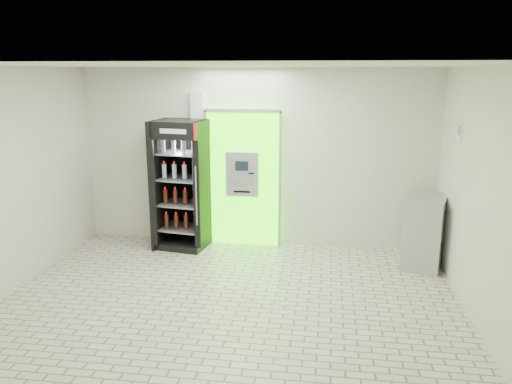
# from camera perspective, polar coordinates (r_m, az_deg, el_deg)

# --- Properties ---
(ground) EXTENTS (6.00, 6.00, 0.00)m
(ground) POSITION_cam_1_polar(r_m,az_deg,el_deg) (6.58, -3.31, -12.85)
(ground) COLOR #BEB19E
(ground) RESTS_ON ground
(room_shell) EXTENTS (6.00, 6.00, 6.00)m
(room_shell) POSITION_cam_1_polar(r_m,az_deg,el_deg) (5.99, -3.55, 3.12)
(room_shell) COLOR silver
(room_shell) RESTS_ON ground
(atm_assembly) EXTENTS (1.30, 0.24, 2.33)m
(atm_assembly) POSITION_cam_1_polar(r_m,az_deg,el_deg) (8.48, -1.45, 1.67)
(atm_assembly) COLOR #3FF806
(atm_assembly) RESTS_ON ground
(pillar) EXTENTS (0.22, 0.11, 2.60)m
(pillar) POSITION_cam_1_polar(r_m,az_deg,el_deg) (8.66, -6.51, 2.70)
(pillar) COLOR silver
(pillar) RESTS_ON ground
(beverage_cooler) EXTENTS (0.91, 0.85, 2.16)m
(beverage_cooler) POSITION_cam_1_polar(r_m,az_deg,el_deg) (8.48, -8.44, 0.58)
(beverage_cooler) COLOR black
(beverage_cooler) RESTS_ON ground
(steel_cabinet) EXTENTS (0.79, 0.95, 1.10)m
(steel_cabinet) POSITION_cam_1_polar(r_m,az_deg,el_deg) (8.07, 18.70, -4.26)
(steel_cabinet) COLOR #A3A5AA
(steel_cabinet) RESTS_ON ground
(exit_sign) EXTENTS (0.02, 0.22, 0.26)m
(exit_sign) POSITION_cam_1_polar(r_m,az_deg,el_deg) (7.42, 22.24, 6.37)
(exit_sign) COLOR white
(exit_sign) RESTS_ON room_shell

